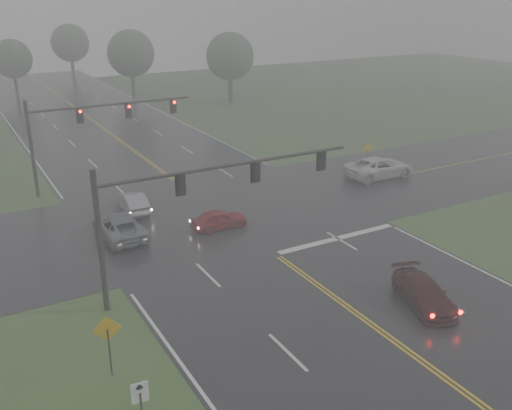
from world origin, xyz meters
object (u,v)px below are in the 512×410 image
sedan_silver (134,211)px  signal_gantry_far (83,125)px  pickup_white (378,177)px  sedan_maroon (422,305)px  sedan_red (219,228)px  signal_gantry_near (186,197)px  car_grey (120,237)px

sedan_silver → signal_gantry_far: bearing=-74.9°
sedan_silver → pickup_white: pickup_white is taller
sedan_maroon → sedan_red: 14.14m
sedan_maroon → pickup_white: (11.56, 16.59, 0.00)m
sedan_red → pickup_white: 16.35m
sedan_silver → signal_gantry_far: 8.25m
sedan_silver → signal_gantry_far: (-1.39, 6.42, 5.00)m
sedan_red → signal_gantry_far: 14.05m
pickup_white → sedan_maroon: bearing=147.0°
sedan_silver → signal_gantry_near: 12.88m
pickup_white → signal_gantry_near: bearing=116.2°
signal_gantry_near → signal_gantry_far: (-0.54, 18.25, 0.00)m
sedan_red → signal_gantry_near: size_ratio=0.26×
signal_gantry_far → sedan_silver: bearing=-77.8°
sedan_silver → sedan_maroon: bearing=116.5°
sedan_silver → pickup_white: bearing=175.9°
sedan_maroon → car_grey: 18.42m
pickup_white → signal_gantry_near: 23.30m
signal_gantry_near → signal_gantry_far: 18.26m
sedan_maroon → signal_gantry_near: bearing=158.9°
sedan_maroon → sedan_silver: (-8.32, 19.04, 0.00)m
sedan_red → car_grey: car_grey is taller
car_grey → pickup_white: pickup_white is taller
pickup_white → signal_gantry_far: signal_gantry_far is taller
sedan_red → car_grey: (-5.98, 1.75, 0.00)m
sedan_maroon → signal_gantry_far: signal_gantry_far is taller
sedan_maroon → signal_gantry_near: 12.69m
car_grey → sedan_silver: bearing=-119.4°
sedan_maroon → signal_gantry_far: 27.70m
car_grey → signal_gantry_near: signal_gantry_near is taller
signal_gantry_near → sedan_silver: bearing=85.9°
sedan_maroon → pickup_white: 20.22m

